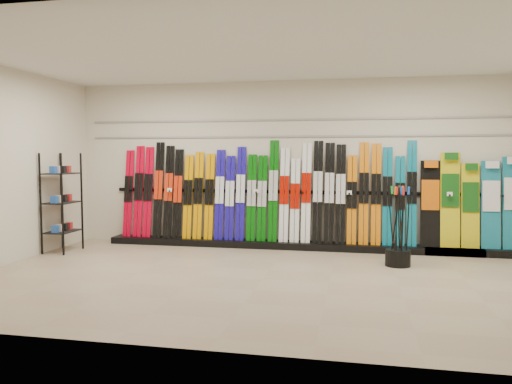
# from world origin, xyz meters

# --- Properties ---
(floor) EXTENTS (8.00, 8.00, 0.00)m
(floor) POSITION_xyz_m (0.00, 0.00, 0.00)
(floor) COLOR #9D886C
(floor) RESTS_ON ground
(back_wall) EXTENTS (8.00, 0.00, 8.00)m
(back_wall) POSITION_xyz_m (0.00, 2.50, 1.50)
(back_wall) COLOR beige
(back_wall) RESTS_ON floor
(ceiling) EXTENTS (8.00, 8.00, 0.00)m
(ceiling) POSITION_xyz_m (0.00, 0.00, 3.00)
(ceiling) COLOR silver
(ceiling) RESTS_ON back_wall
(ski_rack_base) EXTENTS (8.00, 0.40, 0.12)m
(ski_rack_base) POSITION_xyz_m (0.22, 2.28, 0.06)
(ski_rack_base) COLOR black
(ski_rack_base) RESTS_ON floor
(skis) EXTENTS (5.37, 0.29, 1.82)m
(skis) POSITION_xyz_m (-0.44, 2.35, 0.96)
(skis) COLOR red
(skis) RESTS_ON ski_rack_base
(snowboards) EXTENTS (1.58, 0.24, 1.59)m
(snowboards) POSITION_xyz_m (3.07, 2.35, 0.86)
(snowboards) COLOR black
(snowboards) RESTS_ON ski_rack_base
(accessory_rack) EXTENTS (0.40, 0.60, 1.70)m
(accessory_rack) POSITION_xyz_m (-3.75, 1.23, 0.85)
(accessory_rack) COLOR black
(accessory_rack) RESTS_ON floor
(pole_bin) EXTENTS (0.38, 0.38, 0.25)m
(pole_bin) POSITION_xyz_m (1.85, 1.20, 0.12)
(pole_bin) COLOR black
(pole_bin) RESTS_ON floor
(ski_poles) EXTENTS (0.33, 0.35, 1.18)m
(ski_poles) POSITION_xyz_m (1.85, 1.20, 0.61)
(ski_poles) COLOR black
(ski_poles) RESTS_ON pole_bin
(slatwall_rail_0) EXTENTS (7.60, 0.02, 0.03)m
(slatwall_rail_0) POSITION_xyz_m (0.00, 2.48, 2.00)
(slatwall_rail_0) COLOR gray
(slatwall_rail_0) RESTS_ON back_wall
(slatwall_rail_1) EXTENTS (7.60, 0.02, 0.03)m
(slatwall_rail_1) POSITION_xyz_m (0.00, 2.48, 2.30)
(slatwall_rail_1) COLOR gray
(slatwall_rail_1) RESTS_ON back_wall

